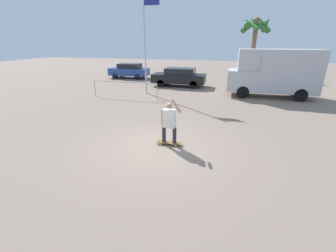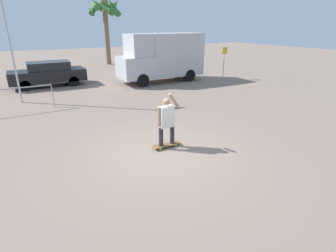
# 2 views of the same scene
# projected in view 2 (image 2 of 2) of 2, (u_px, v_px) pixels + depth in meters

# --- Properties ---
(ground_plane) EXTENTS (80.00, 80.00, 0.00)m
(ground_plane) POSITION_uv_depth(u_px,v_px,m) (162.00, 153.00, 7.92)
(ground_plane) COLOR gray
(skateboard) EXTENTS (0.92, 0.25, 0.10)m
(skateboard) POSITION_uv_depth(u_px,v_px,m) (167.00, 145.00, 8.25)
(skateboard) COLOR brown
(skateboard) RESTS_ON ground_plane
(person_skateboarder) EXTENTS (0.73, 0.22, 1.64)m
(person_skateboarder) POSITION_uv_depth(u_px,v_px,m) (167.00, 119.00, 7.94)
(person_skateboarder) COLOR #28282D
(person_skateboarder) RESTS_ON skateboard
(camper_van) EXTENTS (5.62, 2.05, 3.12)m
(camper_van) POSITION_uv_depth(u_px,v_px,m) (162.00, 56.00, 17.37)
(camper_van) COLOR black
(camper_van) RESTS_ON ground_plane
(parked_car_black) EXTENTS (4.40, 1.77, 1.50)m
(parked_car_black) POSITION_uv_depth(u_px,v_px,m) (48.00, 73.00, 16.33)
(parked_car_black) COLOR black
(parked_car_black) RESTS_ON ground_plane
(palm_tree_near_van) EXTENTS (3.17, 3.20, 5.98)m
(palm_tree_near_van) POSITION_uv_depth(u_px,v_px,m) (105.00, 11.00, 24.01)
(palm_tree_near_van) COLOR brown
(palm_tree_near_van) RESTS_ON ground_plane
(flagpole) EXTENTS (1.13, 0.12, 6.53)m
(flagpole) POSITION_uv_depth(u_px,v_px,m) (8.00, 21.00, 11.75)
(flagpole) COLOR #B7B7BC
(flagpole) RESTS_ON ground_plane
(street_sign) EXTENTS (0.44, 0.06, 2.18)m
(street_sign) POSITION_uv_depth(u_px,v_px,m) (224.00, 59.00, 18.31)
(street_sign) COLOR #B7B7BC
(street_sign) RESTS_ON ground_plane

